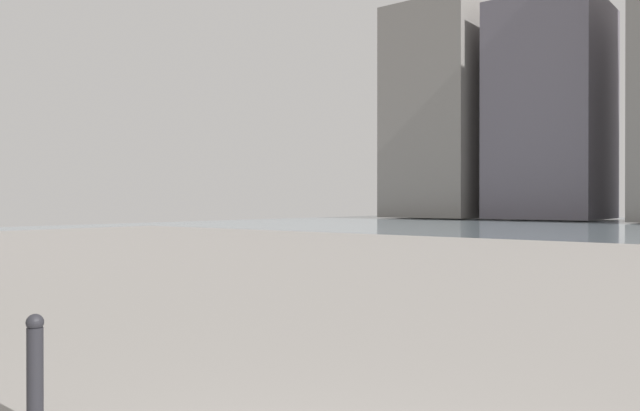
{
  "coord_description": "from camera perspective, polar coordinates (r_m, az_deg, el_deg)",
  "views": [
    {
      "loc": [
        -1.72,
        1.72,
        1.71
      ],
      "look_at": [
        5.72,
        -7.71,
        1.65
      ],
      "focal_mm": 34.57,
      "sensor_mm": 36.0,
      "label": 1
    }
  ],
  "objects": [
    {
      "name": "bollard_near",
      "position": [
        5.27,
        -24.88,
        -13.54
      ],
      "size": [
        0.13,
        0.13,
        0.86
      ],
      "color": "#232328",
      "rests_on": "ground"
    },
    {
      "name": "building_annex",
      "position": [
        70.55,
        20.61,
        8.17
      ],
      "size": [
        10.72,
        12.22,
        24.87
      ],
      "color": "#5B5660",
      "rests_on": "ground"
    },
    {
      "name": "building_highrise",
      "position": [
        74.21,
        11.16,
        8.43
      ],
      "size": [
        10.38,
        11.46,
        26.5
      ],
      "color": "gray",
      "rests_on": "ground"
    }
  ]
}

